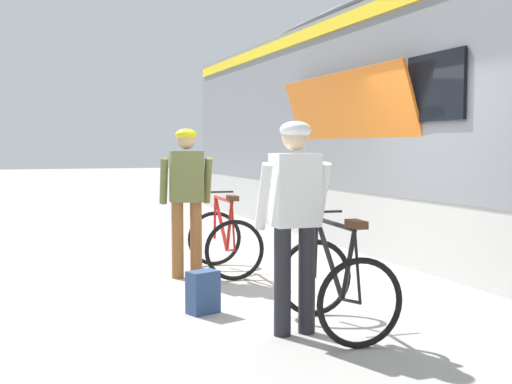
{
  "coord_description": "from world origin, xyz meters",
  "views": [
    {
      "loc": [
        -3.16,
        -6.62,
        1.56
      ],
      "look_at": [
        -0.62,
        0.28,
        1.05
      ],
      "focal_mm": 46.78,
      "sensor_mm": 36.0,
      "label": 1
    }
  ],
  "objects_px": {
    "train_car": "(447,119)",
    "cyclist_near_in_olive": "(186,189)",
    "bicycle_far_black": "(336,284)",
    "cyclist_far_in_white": "(295,208)",
    "backpack_on_platform": "(203,292)",
    "bicycle_near_red": "(224,240)"
  },
  "relations": [
    {
      "from": "cyclist_near_in_olive",
      "to": "backpack_on_platform",
      "type": "relative_size",
      "value": 4.4
    },
    {
      "from": "bicycle_near_red",
      "to": "train_car",
      "type": "bearing_deg",
      "value": 11.15
    },
    {
      "from": "cyclist_far_in_white",
      "to": "bicycle_far_black",
      "type": "xyz_separation_m",
      "value": [
        0.36,
        -0.03,
        -0.65
      ]
    },
    {
      "from": "cyclist_near_in_olive",
      "to": "backpack_on_platform",
      "type": "distance_m",
      "value": 1.93
    },
    {
      "from": "cyclist_near_in_olive",
      "to": "train_car",
      "type": "bearing_deg",
      "value": 11.58
    },
    {
      "from": "train_car",
      "to": "bicycle_far_black",
      "type": "bearing_deg",
      "value": -136.04
    },
    {
      "from": "backpack_on_platform",
      "to": "bicycle_far_black",
      "type": "bearing_deg",
      "value": -65.98
    },
    {
      "from": "bicycle_far_black",
      "to": "cyclist_far_in_white",
      "type": "bearing_deg",
      "value": 174.95
    },
    {
      "from": "cyclist_near_in_olive",
      "to": "bicycle_far_black",
      "type": "xyz_separation_m",
      "value": [
        0.61,
        -2.66,
        -0.65
      ]
    },
    {
      "from": "train_car",
      "to": "cyclist_near_in_olive",
      "type": "relative_size",
      "value": 9.48
    },
    {
      "from": "cyclist_near_in_olive",
      "to": "cyclist_far_in_white",
      "type": "distance_m",
      "value": 2.64
    },
    {
      "from": "train_car",
      "to": "bicycle_near_red",
      "type": "distance_m",
      "value": 4.15
    },
    {
      "from": "cyclist_far_in_white",
      "to": "bicycle_near_red",
      "type": "relative_size",
      "value": 1.59
    },
    {
      "from": "train_car",
      "to": "cyclist_far_in_white",
      "type": "bearing_deg",
      "value": -139.0
    },
    {
      "from": "cyclist_near_in_olive",
      "to": "cyclist_far_in_white",
      "type": "relative_size",
      "value": 1.0
    },
    {
      "from": "bicycle_far_black",
      "to": "train_car",
      "type": "bearing_deg",
      "value": 43.96
    },
    {
      "from": "train_car",
      "to": "bicycle_far_black",
      "type": "relative_size",
      "value": 14.79
    },
    {
      "from": "train_car",
      "to": "cyclist_far_in_white",
      "type": "xyz_separation_m",
      "value": [
        -4.03,
        -3.51,
        -0.91
      ]
    },
    {
      "from": "cyclist_far_in_white",
      "to": "bicycle_far_black",
      "type": "height_order",
      "value": "cyclist_far_in_white"
    },
    {
      "from": "train_car",
      "to": "cyclist_near_in_olive",
      "type": "distance_m",
      "value": 4.46
    },
    {
      "from": "backpack_on_platform",
      "to": "bicycle_near_red",
      "type": "bearing_deg",
      "value": 47.96
    },
    {
      "from": "bicycle_near_red",
      "to": "bicycle_far_black",
      "type": "relative_size",
      "value": 0.98
    }
  ]
}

